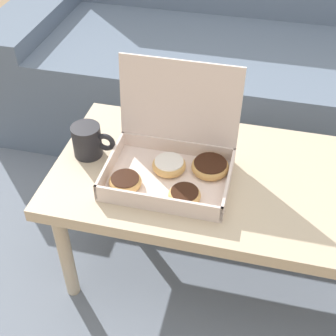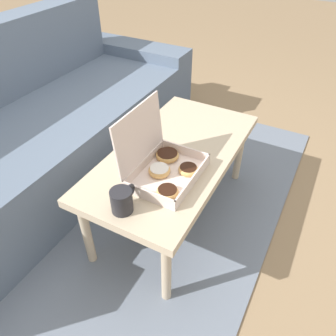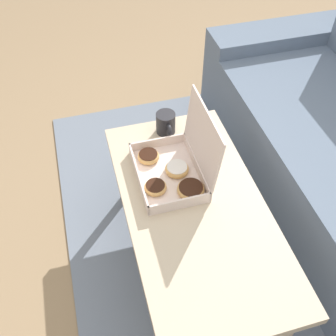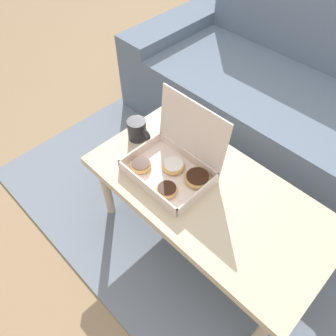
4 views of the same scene
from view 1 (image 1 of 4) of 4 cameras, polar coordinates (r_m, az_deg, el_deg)
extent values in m
plane|color=#937756|center=(1.78, 6.89, -9.94)|extent=(12.00, 12.00, 0.00)
cube|color=slate|center=(1.98, 8.17, -3.21)|extent=(2.43, 1.89, 0.01)
cube|color=slate|center=(2.15, 10.09, 8.21)|extent=(1.83, 0.68, 0.46)
cube|color=slate|center=(2.44, 11.85, 18.02)|extent=(1.83, 0.20, 0.90)
cube|color=slate|center=(2.46, -14.69, 13.20)|extent=(0.24, 0.88, 0.54)
cube|color=#C6B293|center=(1.41, 7.76, -1.63)|extent=(1.07, 0.55, 0.04)
cylinder|color=#C6B293|center=(1.53, -12.36, -10.25)|extent=(0.04, 0.04, 0.41)
cylinder|color=#C6B293|center=(1.80, -7.10, 0.06)|extent=(0.04, 0.04, 0.41)
cube|color=silver|center=(1.36, 0.00, -1.45)|extent=(0.36, 0.26, 0.01)
cube|color=silver|center=(1.26, -1.34, -4.26)|extent=(0.36, 0.01, 0.05)
cube|color=silver|center=(1.44, 1.17, 2.65)|extent=(0.36, 0.01, 0.05)
cube|color=silver|center=(1.39, -7.02, 0.56)|extent=(0.01, 0.26, 0.05)
cube|color=silver|center=(1.33, 7.35, -1.76)|extent=(0.01, 0.26, 0.05)
cube|color=silver|center=(1.36, 1.41, 8.06)|extent=(0.36, 0.03, 0.26)
torus|color=tan|center=(1.34, -5.23, -1.70)|extent=(0.09, 0.09, 0.03)
cylinder|color=black|center=(1.33, -5.25, -1.42)|extent=(0.08, 0.08, 0.01)
torus|color=tan|center=(1.29, 2.03, -3.34)|extent=(0.09, 0.09, 0.03)
cylinder|color=black|center=(1.29, 2.04, -3.06)|extent=(0.08, 0.08, 0.01)
torus|color=tan|center=(1.38, 0.13, 0.32)|extent=(0.10, 0.10, 0.03)
cylinder|color=white|center=(1.38, 0.13, 0.63)|extent=(0.09, 0.09, 0.01)
torus|color=tan|center=(1.38, 5.16, 0.15)|extent=(0.11, 0.11, 0.03)
cylinder|color=black|center=(1.38, 5.18, 0.44)|extent=(0.10, 0.10, 0.01)
cylinder|color=#232328|center=(1.45, -9.85, 3.31)|extent=(0.09, 0.09, 0.10)
torus|color=#232328|center=(1.43, -7.63, 3.14)|extent=(0.06, 0.02, 0.06)
camera|label=2|loc=(1.31, -64.92, 22.66)|focal=35.00mm
camera|label=3|loc=(1.10, 81.04, 30.12)|focal=42.00mm
camera|label=4|loc=(0.55, 82.39, 32.06)|focal=35.00mm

